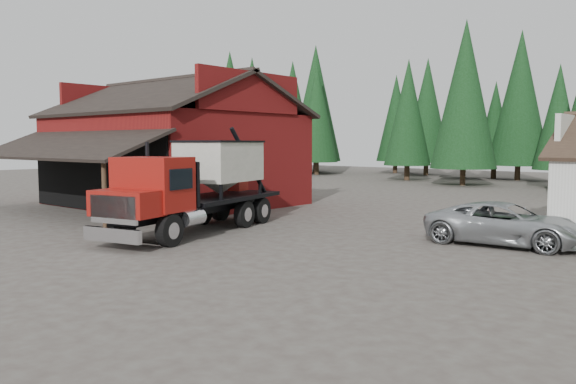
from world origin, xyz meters
The scene contains 7 objects.
ground centered at (0.00, 0.00, 0.00)m, with size 120.00×120.00×0.00m, color #453B36.
red_barn centered at (-11.00, 9.90, 2.69)m, with size 12.80×13.63×7.18m.
conifer_backdrop centered at (0.00, 42.00, 0.00)m, with size 76.00×16.00×16.00m, color black, non-canonical shape.
near_pine_a centered at (-22.00, 28.00, 6.39)m, with size 4.40×4.40×11.40m.
near_pine_d centered at (-4.00, 34.00, 7.39)m, with size 5.28×5.28×13.40m.
feed_truck centered at (-2.20, 4.03, 1.93)m, with size 4.45×9.47×4.13m.
silver_car centered at (8.00, 8.85, 0.73)m, with size 2.41×5.23×1.45m, color #ACB0B4.
Camera 1 is at (14.43, -10.36, 3.46)m, focal length 35.00 mm.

